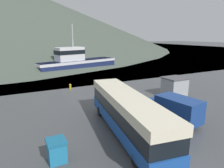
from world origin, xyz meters
The scene contains 9 objects.
ground_plane centered at (0.00, 0.00, 0.00)m, with size 400.00×400.00×0.00m, color #424447.
water_surface centered at (0.00, 141.10, 0.00)m, with size 240.00×240.00×0.00m, color #3D5160.
tour_bus centered at (-0.88, 5.22, 1.79)m, with size 4.24×12.18×3.17m.
delivery_van centered at (3.98, 5.18, 1.25)m, with size 2.83×5.68×2.36m.
fishing_boat centered at (4.21, 35.38, 1.88)m, with size 18.91×8.42×9.93m.
storage_bin centered at (-6.60, 4.01, 0.73)m, with size 1.16×1.24×1.43m.
dock_kiosk centered at (9.74, 11.05, 1.23)m, with size 2.80×2.53×2.45m.
small_boat centered at (-2.12, 45.03, 0.52)m, with size 2.50×5.75×1.05m.
mooring_bollard centered at (-1.28, 20.30, 0.44)m, with size 0.31×0.31×0.81m.
Camera 1 is at (-8.51, -7.30, 7.62)m, focal length 32.00 mm.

